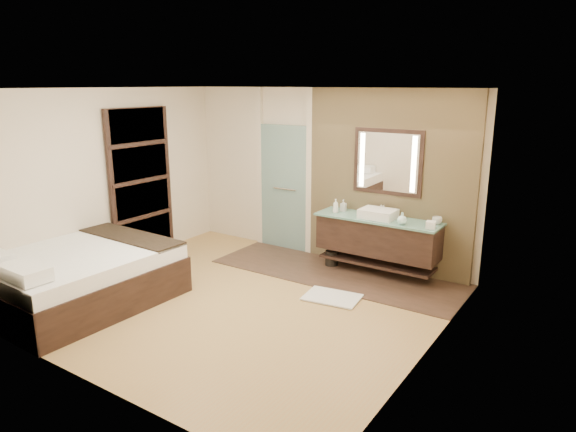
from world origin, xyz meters
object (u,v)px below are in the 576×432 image
Objects in this scene: mirror_unit at (388,162)px; waste_bin at (332,258)px; vanity at (378,236)px; bed at (80,277)px.

mirror_unit reaches higher than waste_bin.
mirror_unit reaches higher than vanity.
vanity is 0.86m from waste_bin.
mirror_unit is at bearing 90.00° from vanity.
bed reaches higher than waste_bin.
waste_bin is at bearing 57.55° from bed.
waste_bin is at bearing -156.95° from mirror_unit.
bed is at bearing -129.68° from mirror_unit.
vanity is 7.59× the size of waste_bin.
waste_bin is (2.03, 3.01, -0.23)m from bed.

